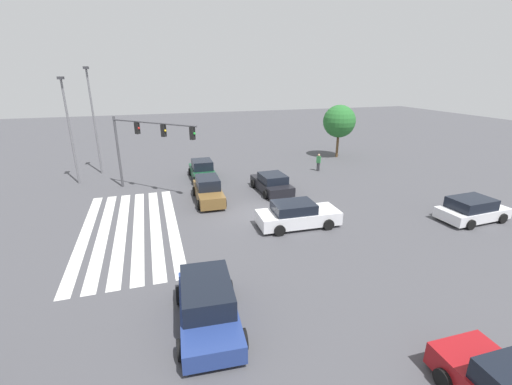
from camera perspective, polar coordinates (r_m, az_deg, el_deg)
The scene contains 13 objects.
ground_plane at distance 22.03m, azimuth 0.00°, elevation -3.52°, with size 121.64×121.64×0.00m, color #47474C.
crosswalk_markings at distance 21.23m, azimuth -20.26°, elevation -5.69°, with size 12.34×5.35×0.01m.
traffic_signal_mast at distance 26.19m, azimuth -18.19°, elevation 8.73°, with size 5.52×5.52×5.51m.
car_0 at distance 29.47m, azimuth -8.91°, elevation 3.63°, with size 4.60×2.10×1.59m.
car_1 at distance 20.17m, azimuth 6.87°, elevation -3.72°, with size 2.30×4.84×1.49m.
car_2 at distance 24.63m, azimuth 32.31°, elevation -2.42°, with size 2.36×4.29×1.43m.
car_3 at distance 24.20m, azimuth -7.96°, elevation 0.36°, with size 4.66×2.05×1.69m.
car_4 at distance 25.87m, azimuth 2.65°, elevation 1.54°, with size 4.38×2.33×1.42m.
car_6 at distance 12.92m, azimuth -8.08°, elevation -17.92°, with size 4.74×2.47×1.58m.
pedestrian at distance 31.92m, azimuth 10.38°, elevation 5.09°, with size 0.41×0.41×1.60m.
street_light_pole_a at distance 30.57m, azimuth -28.78°, elevation 10.23°, with size 0.80×0.36×8.30m.
street_light_pole_b at distance 32.97m, azimuth -25.55°, elevation 11.90°, with size 0.80×0.36×9.06m.
tree_corner_a at distance 37.37m, azimuth 13.71°, elevation 11.45°, with size 3.35×3.35×5.48m.
Camera 1 is at (19.38, -6.08, 8.53)m, focal length 24.00 mm.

